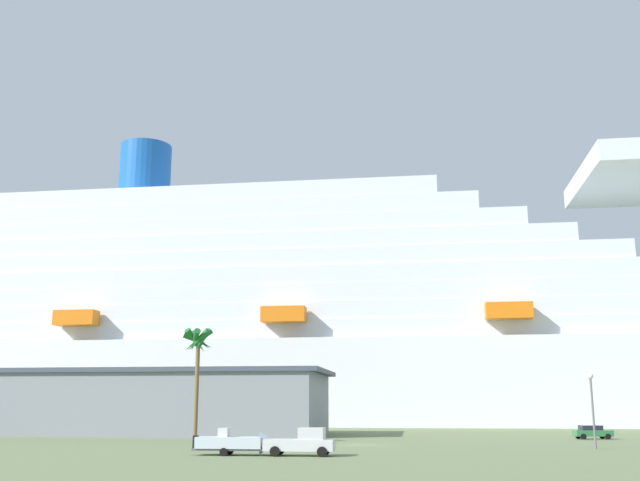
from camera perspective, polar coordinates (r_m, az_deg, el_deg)
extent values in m
plane|color=#66754C|center=(107.43, 4.25, -14.66)|extent=(600.00, 600.00, 0.00)
cube|color=white|center=(149.01, -1.72, -11.04)|extent=(228.12, 34.42, 15.84)
cube|color=white|center=(149.57, -1.69, -7.36)|extent=(200.76, 31.52, 3.38)
cube|color=white|center=(150.74, -3.40, -6.09)|extent=(193.82, 30.80, 3.38)
cube|color=white|center=(152.11, -5.07, -4.84)|extent=(182.54, 30.32, 3.38)
cube|color=white|center=(153.68, -6.70, -3.61)|extent=(173.05, 30.01, 3.38)
cube|color=white|center=(155.44, -8.30, -2.40)|extent=(161.98, 29.11, 3.38)
cube|color=white|center=(157.39, -9.85, -1.22)|extent=(152.23, 28.42, 3.38)
cube|color=white|center=(159.51, -11.36, -0.07)|extent=(144.13, 27.68, 3.38)
cube|color=white|center=(161.80, -12.83, 1.05)|extent=(136.03, 27.34, 3.38)
cube|color=white|center=(164.26, -14.26, 2.14)|extent=(129.99, 27.04, 3.38)
cube|color=white|center=(159.32, 23.47, 4.64)|extent=(23.33, 34.01, 4.00)
cylinder|color=#1959B2|center=(165.67, -13.38, 4.95)|extent=(11.19, 11.19, 13.17)
cube|color=orange|center=(147.00, -18.35, -5.71)|extent=(8.05, 3.34, 2.80)
cube|color=orange|center=(134.26, -2.83, -5.74)|extent=(8.05, 3.34, 2.80)
cube|color=orange|center=(132.72, 14.40, -5.29)|extent=(8.05, 3.34, 2.80)
cube|color=gray|center=(107.09, -14.13, -12.20)|extent=(51.60, 20.33, 7.99)
cube|color=#3F4759|center=(107.17, -14.00, -9.91)|extent=(53.66, 21.15, 0.60)
cube|color=silver|center=(61.15, -1.61, -15.54)|extent=(5.62, 2.04, 0.90)
cube|color=silver|center=(60.96, -0.64, -14.70)|extent=(2.03, 1.86, 0.90)
cube|color=#26333F|center=(60.87, 0.01, -14.79)|extent=(0.11, 1.68, 0.63)
cylinder|color=black|center=(61.89, 0.40, -15.92)|extent=(0.80, 0.29, 0.80)
cylinder|color=black|center=(59.91, 0.16, -16.04)|extent=(0.80, 0.29, 0.80)
cylinder|color=black|center=(62.47, -3.15, -15.87)|extent=(0.80, 0.29, 0.80)
cylinder|color=black|center=(60.50, -3.51, -15.98)|extent=(0.80, 0.29, 0.80)
cube|color=#595960|center=(62.32, -6.98, -15.75)|extent=(5.96, 1.82, 0.16)
cube|color=#595960|center=(61.55, -3.68, -15.85)|extent=(1.95, 0.14, 0.10)
cylinder|color=black|center=(63.34, -7.00, -15.83)|extent=(0.64, 0.23, 0.64)
cylinder|color=black|center=(61.44, -7.47, -15.92)|extent=(0.64, 0.23, 0.64)
cube|color=silver|center=(62.29, -6.96, -15.26)|extent=(5.42, 2.01, 0.90)
cone|color=silver|center=(61.60, -4.06, -15.35)|extent=(1.21, 1.78, 1.77)
cube|color=silver|center=(62.39, -7.44, -14.51)|extent=(0.81, 1.01, 0.70)
cube|color=black|center=(63.06, -9.61, -15.15)|extent=(0.36, 0.50, 1.10)
cylinder|color=brown|center=(80.07, -9.54, -11.50)|extent=(0.45, 0.45, 10.54)
cone|color=#1E6628|center=(80.15, -9.14, -7.67)|extent=(1.22, 3.07, 2.62)
cone|color=#1E6628|center=(80.59, -9.19, -7.69)|extent=(3.02, 2.23, 2.42)
cone|color=#1E6628|center=(80.72, -9.43, -7.69)|extent=(3.31, 1.88, 1.98)
cone|color=#1E6628|center=(80.64, -9.58, -7.68)|extent=(2.25, 2.80, 2.70)
cone|color=#1E6628|center=(80.25, -9.68, -7.65)|extent=(2.07, 3.04, 2.49)
cone|color=#1E6628|center=(79.96, -9.51, -7.64)|extent=(3.04, 1.01, 2.63)
cone|color=#1E6628|center=(79.94, -9.32, -7.65)|extent=(2.84, 2.14, 2.73)
sphere|color=#1E6628|center=(80.32, -9.40, -7.74)|extent=(1.10, 1.10, 1.10)
cylinder|color=slate|center=(74.81, 20.38, -12.44)|extent=(0.20, 0.20, 6.37)
sphere|color=#F9F2CC|center=(74.85, 20.18, -9.82)|extent=(0.56, 0.56, 0.56)
cube|color=black|center=(101.37, -11.12, -14.22)|extent=(4.60, 2.52, 0.70)
cube|color=#1E232D|center=(101.46, -11.22, -13.86)|extent=(2.68, 2.01, 0.55)
cylinder|color=black|center=(101.51, -10.15, -14.45)|extent=(0.69, 0.33, 0.66)
cylinder|color=black|center=(99.93, -10.63, -14.46)|extent=(0.69, 0.33, 0.66)
cylinder|color=black|center=(102.85, -11.62, -14.36)|extent=(0.69, 0.33, 0.66)
cylinder|color=black|center=(101.29, -12.11, -14.37)|extent=(0.69, 0.33, 0.66)
cube|color=#2D723F|center=(95.51, 20.35, -13.81)|extent=(4.58, 2.34, 0.70)
cube|color=#1E232D|center=(95.41, 20.20, -13.44)|extent=(2.65, 1.90, 0.55)
cylinder|color=black|center=(96.85, 21.00, -13.94)|extent=(0.68, 0.31, 0.66)
cylinder|color=black|center=(95.22, 21.40, -13.94)|extent=(0.68, 0.31, 0.66)
cylinder|color=black|center=(95.84, 19.35, -14.08)|extent=(0.68, 0.31, 0.66)
cylinder|color=black|center=(94.20, 19.72, -14.09)|extent=(0.68, 0.31, 0.66)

